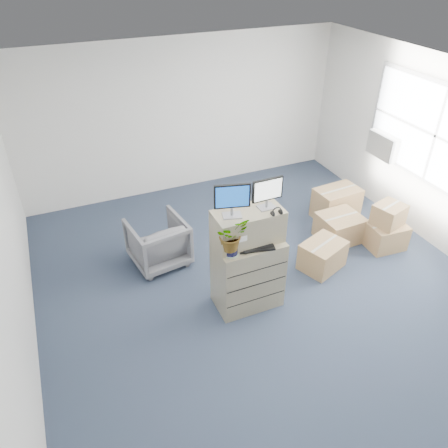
% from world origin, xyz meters
% --- Properties ---
extents(ground, '(7.00, 7.00, 0.00)m').
position_xyz_m(ground, '(0.00, 0.00, 0.00)').
color(ground, '#232D3F').
rests_on(ground, ground).
extents(wall_back, '(6.00, 0.02, 2.80)m').
position_xyz_m(wall_back, '(0.00, 3.51, 1.40)').
color(wall_back, silver).
rests_on(wall_back, ground).
extents(window, '(0.07, 2.72, 1.52)m').
position_xyz_m(window, '(2.96, 0.50, 1.70)').
color(window, '#9A9A9C').
rests_on(window, wall_right).
extents(ac_unit, '(0.24, 0.60, 0.40)m').
position_xyz_m(ac_unit, '(2.87, 1.40, 1.20)').
color(ac_unit, silver).
rests_on(ac_unit, wall_right).
extents(filing_cabinet_lower, '(0.86, 0.52, 1.00)m').
position_xyz_m(filing_cabinet_lower, '(-0.32, 0.05, 0.50)').
color(filing_cabinet_lower, tan).
rests_on(filing_cabinet_lower, ground).
extents(filing_cabinet_upper, '(0.86, 0.43, 0.43)m').
position_xyz_m(filing_cabinet_upper, '(-0.32, 0.10, 1.21)').
color(filing_cabinet_upper, tan).
rests_on(filing_cabinet_upper, filing_cabinet_lower).
extents(monitor_left, '(0.42, 0.21, 0.42)m').
position_xyz_m(monitor_left, '(-0.54, 0.08, 1.66)').
color(monitor_left, '#99999E').
rests_on(monitor_left, filing_cabinet_upper).
extents(monitor_right, '(0.40, 0.16, 0.39)m').
position_xyz_m(monitor_right, '(-0.08, 0.09, 1.64)').
color(monitor_right, '#99999E').
rests_on(monitor_right, filing_cabinet_upper).
extents(headphones, '(0.13, 0.01, 0.13)m').
position_xyz_m(headphones, '(-0.04, -0.09, 1.46)').
color(headphones, black).
rests_on(headphones, filing_cabinet_upper).
extents(keyboard, '(0.47, 0.28, 0.02)m').
position_xyz_m(keyboard, '(-0.29, -0.08, 1.01)').
color(keyboard, black).
rests_on(keyboard, filing_cabinet_lower).
extents(mouse, '(0.11, 0.09, 0.03)m').
position_xyz_m(mouse, '(0.00, -0.06, 1.01)').
color(mouse, silver).
rests_on(mouse, filing_cabinet_lower).
extents(water_bottle, '(0.07, 0.07, 0.25)m').
position_xyz_m(water_bottle, '(-0.27, 0.06, 1.12)').
color(water_bottle, gray).
rests_on(water_bottle, filing_cabinet_lower).
extents(phone_dock, '(0.05, 0.04, 0.12)m').
position_xyz_m(phone_dock, '(-0.38, 0.08, 1.04)').
color(phone_dock, silver).
rests_on(phone_dock, filing_cabinet_lower).
extents(external_drive, '(0.18, 0.14, 0.05)m').
position_xyz_m(external_drive, '(0.01, 0.15, 1.02)').
color(external_drive, black).
rests_on(external_drive, filing_cabinet_lower).
extents(tissue_box, '(0.25, 0.15, 0.09)m').
position_xyz_m(tissue_box, '(0.07, 0.14, 1.09)').
color(tissue_box, '#3E99D5').
rests_on(tissue_box, external_drive).
extents(potted_plant, '(0.45, 0.48, 0.42)m').
position_xyz_m(potted_plant, '(-0.62, -0.07, 1.24)').
color(potted_plant, '#96AC8A').
rests_on(potted_plant, filing_cabinet_lower).
extents(office_chair, '(0.88, 0.83, 0.80)m').
position_xyz_m(office_chair, '(-1.16, 1.36, 0.40)').
color(office_chair, slate).
rests_on(office_chair, ground).
extents(cardboard_boxes, '(1.88, 1.70, 0.75)m').
position_xyz_m(cardboard_boxes, '(1.81, 0.76, 0.26)').
color(cardboard_boxes, '#9A7E4A').
rests_on(cardboard_boxes, ground).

